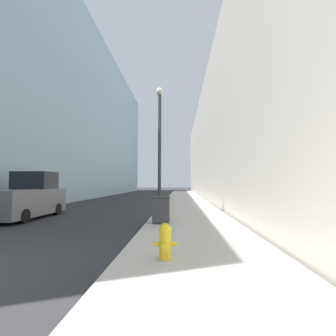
% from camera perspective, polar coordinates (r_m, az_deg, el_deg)
% --- Properties ---
extents(sidewalk_right, '(3.78, 60.00, 0.16)m').
position_cam_1_polar(sidewalk_right, '(22.53, 3.92, -7.59)').
color(sidewalk_right, '#B7B2A8').
rests_on(sidewalk_right, ground).
extents(building_left_glass, '(12.00, 60.00, 20.46)m').
position_cam_1_polar(building_left_glass, '(35.38, -24.62, 10.84)').
color(building_left_glass, '#99B7C6').
rests_on(building_left_glass, ground).
extents(building_right_stone, '(12.00, 60.00, 12.29)m').
position_cam_1_polar(building_right_stone, '(31.92, 18.08, 4.75)').
color(building_right_stone, beige).
rests_on(building_right_stone, ground).
extents(fire_hydrant, '(0.50, 0.38, 0.76)m').
position_cam_1_polar(fire_hydrant, '(5.75, -0.63, -15.44)').
color(fire_hydrant, yellow).
rests_on(fire_hydrant, sidewalk_right).
extents(trash_bin, '(0.70, 0.71, 1.06)m').
position_cam_1_polar(trash_bin, '(10.71, -1.50, -8.98)').
color(trash_bin, '#3D3D42').
rests_on(trash_bin, sidewalk_right).
extents(lamppost, '(0.40, 0.40, 6.75)m').
position_cam_1_polar(lamppost, '(14.00, -1.85, 4.99)').
color(lamppost, '#2D332D').
rests_on(lamppost, sidewalk_right).
extents(pickup_truck, '(2.08, 5.00, 2.37)m').
position_cam_1_polar(pickup_truck, '(15.12, -28.42, -5.85)').
color(pickup_truck, slate).
rests_on(pickup_truck, ground).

